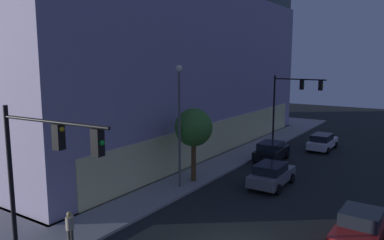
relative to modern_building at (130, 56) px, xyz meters
The scene contains 10 objects.
modern_building is the anchor object (origin of this frame).
traffic_light_near_corner 26.43m from the modern_building, 144.34° to the right, with size 0.56×5.20×6.60m.
traffic_light_far_corner 16.81m from the modern_building, 69.43° to the right, with size 0.70×5.10×6.88m.
street_lamp_sidewalk 16.66m from the modern_building, 126.44° to the right, with size 0.44×0.44×8.00m.
sidewalk_tree 16.24m from the modern_building, 121.60° to the right, with size 2.61×2.61×5.08m.
pedestrian_waiting 24.74m from the modern_building, 144.20° to the right, with size 0.36×0.36×1.68m.
car_red 28.20m from the modern_building, 115.26° to the right, with size 4.14×2.20×1.64m.
car_grey 20.59m from the modern_building, 108.12° to the right, with size 4.44×2.19×1.63m.
car_black 17.51m from the modern_building, 88.49° to the right, with size 4.49×2.25×1.65m.
car_white 21.01m from the modern_building, 69.32° to the right, with size 4.62×2.07×1.57m.
Camera 1 is at (-13.75, -6.76, 8.36)m, focal length 34.89 mm.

